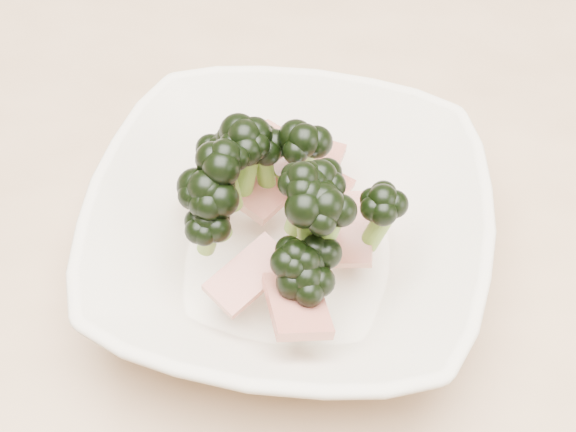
{
  "coord_description": "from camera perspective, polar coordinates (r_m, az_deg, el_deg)",
  "views": [
    {
      "loc": [
        0.07,
        -0.32,
        1.2
      ],
      "look_at": [
        0.04,
        0.0,
        0.8
      ],
      "focal_mm": 50.0,
      "sensor_mm": 36.0,
      "label": 1
    }
  ],
  "objects": [
    {
      "name": "broccoli_dish",
      "position": [
        0.52,
        -0.13,
        -0.82
      ],
      "size": [
        0.27,
        0.27,
        0.12
      ],
      "color": "beige",
      "rests_on": "dining_table"
    },
    {
      "name": "dining_table",
      "position": [
        0.64,
        -3.35,
        -8.25
      ],
      "size": [
        1.2,
        0.8,
        0.75
      ],
      "color": "tan",
      "rests_on": "ground"
    }
  ]
}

